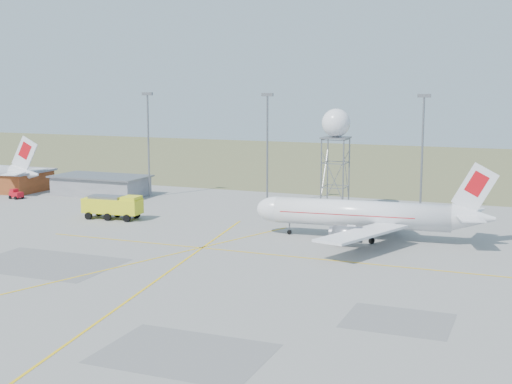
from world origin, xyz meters
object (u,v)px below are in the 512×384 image
at_px(radar_tower, 336,154).
at_px(baggage_tug, 16,195).
at_px(airliner_main, 365,215).
at_px(fire_truck, 114,208).

relative_size(radar_tower, baggage_tug, 6.76).
bearing_deg(baggage_tug, airliner_main, 0.70).
height_order(fire_truck, baggage_tug, fire_truck).
bearing_deg(fire_truck, baggage_tug, 155.89).
xyz_separation_m(fire_truck, baggage_tug, (-29.23, 10.49, -1.18)).
bearing_deg(airliner_main, fire_truck, -4.56).
relative_size(airliner_main, baggage_tug, 12.95).
xyz_separation_m(airliner_main, radar_tower, (-10.45, 21.01, 6.48)).
bearing_deg(radar_tower, fire_truck, -145.97).
bearing_deg(radar_tower, airliner_main, -63.56).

